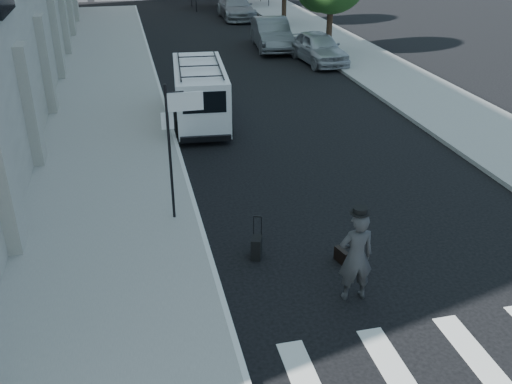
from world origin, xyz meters
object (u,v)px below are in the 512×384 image
suitcase (257,247)px  parked_car_a (318,47)px  businessman (356,257)px  parked_car_c (236,7)px  cargo_van (200,93)px  parked_car_b (272,34)px  briefcase (342,256)px

suitcase → parked_car_a: (7.45, 17.52, 0.52)m
businessman → parked_car_c: (4.32, 33.62, -0.20)m
cargo_van → parked_car_c: cargo_van is taller
cargo_van → parked_car_b: bearing=68.0°
businessman → parked_car_c: businessman is taller
briefcase → suitcase: 1.96m
parked_car_a → parked_car_c: 14.24m
suitcase → parked_car_c: parked_car_c is taller
briefcase → parked_car_c: 32.60m
briefcase → parked_car_a: size_ratio=0.09×
briefcase → suitcase: bearing=145.7°
businessman → parked_car_c: bearing=-95.3°
parked_car_a → businessman: bearing=-111.4°
parked_car_b → parked_car_c: size_ratio=0.95×
cargo_van → parked_car_c: bearing=79.9°
parked_car_a → parked_car_b: bearing=107.5°
cargo_van → parked_car_c: 22.64m
parked_car_a → parked_car_b: parked_car_b is taller
parked_car_c → parked_car_a: bearing=-83.7°
suitcase → parked_car_c: (5.92, 31.68, 0.53)m
briefcase → parked_car_a: parked_car_a is taller
cargo_van → parked_car_b: size_ratio=1.09×
businessman → briefcase: businessman is taller
parked_car_a → parked_car_c: bearing=91.6°
businessman → briefcase: size_ratio=4.54×
parked_car_c → cargo_van: bearing=-104.7°
briefcase → businessman: bearing=-115.0°
suitcase → parked_car_c: 32.23m
businessman → parked_car_a: businessman is taller
businessman → parked_car_c: size_ratio=0.36×
briefcase → parked_car_a: 19.04m
briefcase → parked_car_c: parked_car_c is taller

